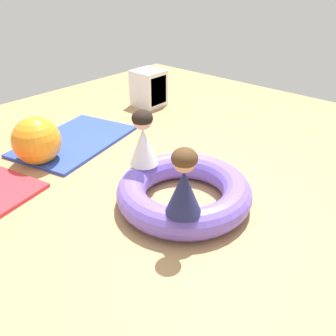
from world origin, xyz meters
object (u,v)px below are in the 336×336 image
exercise_ball_large (37,141)px  storage_cube (150,88)px  inflatable_cushion (184,191)px  child_in_white (143,138)px  child_in_navy (184,182)px  play_ball_blue (45,154)px

exercise_ball_large → storage_cube: size_ratio=0.97×
inflatable_cushion → child_in_white: (-0.03, 0.49, 0.41)m
inflatable_cushion → child_in_navy: (-0.39, -0.30, 0.41)m
inflatable_cushion → storage_cube: storage_cube is taller
child_in_white → inflatable_cushion: bearing=60.0°
play_ball_blue → exercise_ball_large: exercise_ball_large is taller
child_in_navy → play_ball_blue: size_ratio=5.77×
exercise_ball_large → storage_cube: (2.22, 0.39, 0.01)m
child_in_white → exercise_ball_large: size_ratio=1.02×
child_in_navy → storage_cube: child_in_navy is taller
inflatable_cushion → child_in_navy: child_in_navy is taller
exercise_ball_large → child_in_navy: bearing=-88.0°
child_in_navy → inflatable_cushion: bearing=145.0°
inflatable_cushion → exercise_ball_large: bearing=104.6°
inflatable_cushion → child_in_navy: 0.64m
child_in_white → child_in_navy: (-0.35, -0.79, 0.00)m
storage_cube → exercise_ball_large: bearing=-170.1°
exercise_ball_large → storage_cube: bearing=9.9°
child_in_white → exercise_ball_large: child_in_white is taller
storage_cube → child_in_navy: bearing=-131.3°
child_in_white → child_in_navy: 0.87m
child_in_white → play_ball_blue: (-0.36, 1.26, -0.45)m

